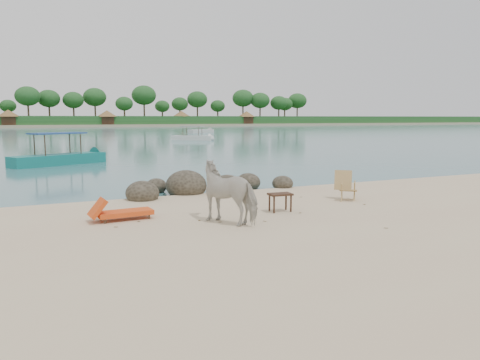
% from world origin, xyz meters
% --- Properties ---
extents(water, '(400.00, 400.00, 0.00)m').
position_xyz_m(water, '(0.00, 90.00, 0.00)').
color(water, '#386771').
rests_on(water, ground).
extents(far_shore, '(420.00, 90.00, 1.40)m').
position_xyz_m(far_shore, '(0.00, 170.00, 0.00)').
color(far_shore, tan).
rests_on(far_shore, ground).
extents(far_scenery, '(420.00, 18.00, 9.50)m').
position_xyz_m(far_scenery, '(0.03, 136.70, 3.14)').
color(far_scenery, '#1E4C1E').
rests_on(far_scenery, ground).
extents(boulders, '(6.32, 2.78, 1.06)m').
position_xyz_m(boulders, '(0.42, 6.34, 0.20)').
color(boulders, '#2C271D').
rests_on(boulders, ground).
extents(cow, '(1.64, 1.98, 1.53)m').
position_xyz_m(cow, '(-0.47, 1.51, 0.76)').
color(cow, beige).
rests_on(cow, ground).
extents(side_table, '(0.66, 0.45, 0.51)m').
position_xyz_m(side_table, '(1.29, 2.09, 0.26)').
color(side_table, '#311B13').
rests_on(side_table, ground).
extents(lounge_chair, '(1.75, 0.71, 0.51)m').
position_xyz_m(lounge_chair, '(-2.82, 2.87, 0.26)').
color(lounge_chair, '#D44519').
rests_on(lounge_chair, ground).
extents(deck_chair, '(0.87, 0.88, 0.93)m').
position_xyz_m(deck_chair, '(4.13, 2.77, 0.46)').
color(deck_chair, tan).
rests_on(deck_chair, ground).
extents(boat_near, '(6.07, 3.89, 2.96)m').
position_xyz_m(boat_near, '(-3.35, 19.51, 1.48)').
color(boat_near, '#126F6A').
rests_on(boat_near, water).
extents(boat_mid, '(4.99, 4.64, 2.72)m').
position_xyz_m(boat_mid, '(13.15, 44.08, 1.36)').
color(boat_mid, silver).
rests_on(boat_mid, water).
extents(boat_far, '(6.07, 4.04, 0.71)m').
position_xyz_m(boat_far, '(23.41, 69.32, 0.36)').
color(boat_far, silver).
rests_on(boat_far, water).
extents(dead_leaves, '(7.79, 4.69, 0.00)m').
position_xyz_m(dead_leaves, '(0.06, 2.12, 0.00)').
color(dead_leaves, brown).
rests_on(dead_leaves, ground).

